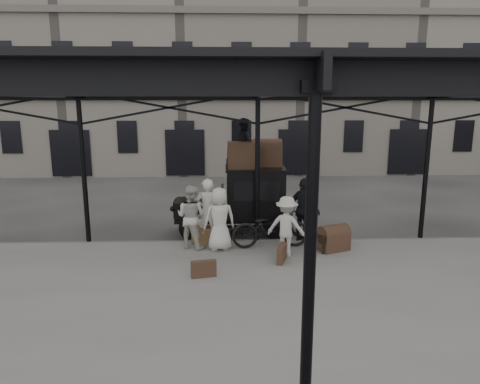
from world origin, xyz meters
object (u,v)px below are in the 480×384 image
object	(u,v)px
porter_official	(304,210)
steamer_trunk_platform	(333,240)
steamer_trunk_roof_near	(243,157)
bicycle	(270,228)
porter_left	(208,212)
taxi	(245,197)

from	to	relation	value
porter_official	steamer_trunk_platform	distance (m)	1.24
steamer_trunk_roof_near	steamer_trunk_platform	world-z (taller)	steamer_trunk_roof_near
porter_official	bicycle	world-z (taller)	porter_official
porter_left	bicycle	size ratio (longest dim) A/B	0.88
porter_left	steamer_trunk_roof_near	xyz separation A→B (m)	(1.07, 1.24, 1.42)
taxi	porter_left	world-z (taller)	taxi
bicycle	steamer_trunk_platform	bearing A→B (deg)	-104.62
taxi	bicycle	size ratio (longest dim) A/B	1.66
bicycle	steamer_trunk_roof_near	xyz separation A→B (m)	(-0.71, 1.62, 1.80)
steamer_trunk_roof_near	steamer_trunk_platform	xyz separation A→B (m)	(2.44, -1.91, -2.08)
bicycle	steamer_trunk_roof_near	distance (m)	2.52
taxi	steamer_trunk_roof_near	xyz separation A→B (m)	(-0.08, -0.25, 1.33)
steamer_trunk_roof_near	porter_official	bearing A→B (deg)	-33.09
porter_official	taxi	bearing A→B (deg)	10.18
taxi	bicycle	bearing A→B (deg)	-71.38
porter_official	steamer_trunk_roof_near	size ratio (longest dim) A/B	1.98
porter_official	steamer_trunk_platform	xyz separation A→B (m)	(0.70, -0.80, -0.65)
taxi	bicycle	distance (m)	2.02
porter_official	steamer_trunk_roof_near	bearing A→B (deg)	16.93
porter_left	steamer_trunk_platform	world-z (taller)	porter_left
taxi	porter_official	xyz separation A→B (m)	(1.67, -1.36, -0.10)
porter_left	taxi	bearing A→B (deg)	-126.34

